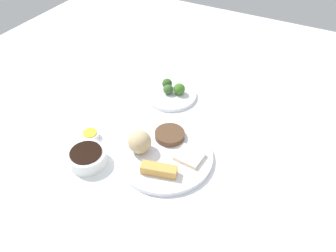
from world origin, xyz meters
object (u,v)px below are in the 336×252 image
Objects in this scene: broccoli_plate at (170,95)px; sauce_ramekin_hot_mustard at (90,135)px; soy_sauce_bowl at (87,158)px; main_plate at (165,156)px.

sauce_ramekin_hot_mustard reaches higher than broccoli_plate.
soy_sauce_bowl reaches higher than broccoli_plate.
sauce_ramekin_hot_mustard is at bearing 33.28° from soy_sauce_bowl.
broccoli_plate is at bearing -21.18° from sauce_ramekin_hot_mustard.
main_plate is at bearing -57.27° from soy_sauce_bowl.
broccoli_plate is 0.42m from soy_sauce_bowl.
main_plate reaches higher than broccoli_plate.
soy_sauce_bowl is at bearing 170.92° from broccoli_plate.
sauce_ramekin_hot_mustard is (0.09, 0.06, -0.01)m from soy_sauce_bowl.
sauce_ramekin_hot_mustard reaches higher than main_plate.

